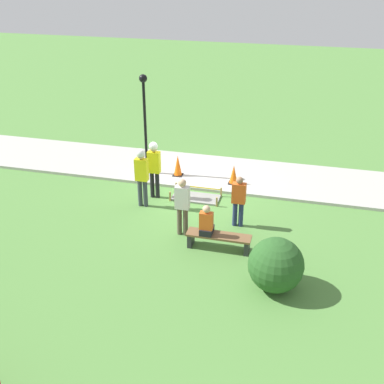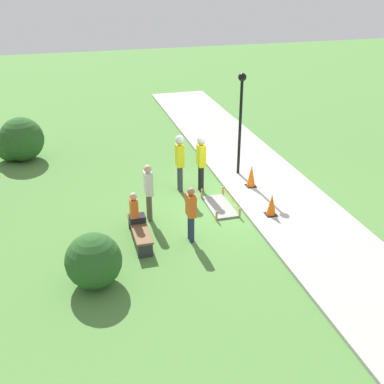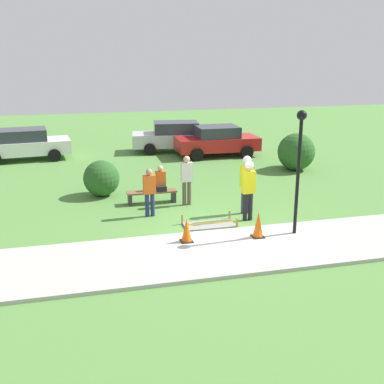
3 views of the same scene
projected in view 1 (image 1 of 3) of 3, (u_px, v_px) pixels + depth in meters
ground_plane at (196, 190)px, 16.51m from camera, size 60.00×60.00×0.00m
sidewalk at (205, 172)px, 17.80m from camera, size 28.00×3.02×0.10m
wet_concrete_patch at (196, 198)px, 15.96m from camera, size 1.61×0.78×0.32m
traffic_cone_near_patch at (234, 174)px, 16.66m from camera, size 0.34×0.34×0.68m
traffic_cone_far_patch at (178, 166)px, 17.24m from camera, size 0.34×0.34×0.76m
park_bench at (219, 239)px, 13.14m from camera, size 1.77×0.44×0.45m
person_seated_on_bench at (206, 223)px, 12.96m from camera, size 0.36×0.44×0.89m
worker_supervisor at (154, 164)px, 15.54m from camera, size 0.40×0.28×1.96m
worker_assistant at (142, 172)px, 14.99m from camera, size 0.40×0.28×1.96m
bystander_in_orange_shirt at (239, 199)px, 14.01m from camera, size 0.40×0.22×1.60m
bystander_in_gray_shirt at (182, 204)px, 13.52m from camera, size 0.40×0.23×1.76m
lamppost_near at (144, 109)px, 16.58m from camera, size 0.28×0.28×3.58m
shrub_rounded_mid at (276, 265)px, 11.43m from camera, size 1.34×1.34×1.34m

